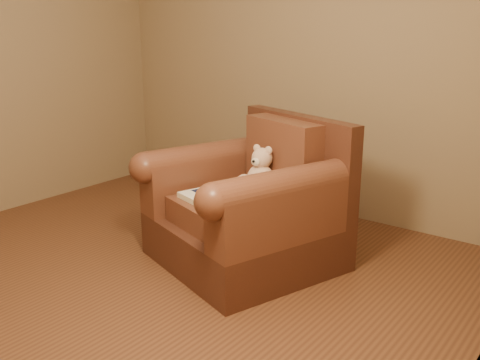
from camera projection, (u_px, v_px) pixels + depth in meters
The scene contains 6 objects.
floor at pixel (134, 282), 3.48m from camera, with size 4.00×4.00×0.00m, color brown.
room at pixel (117, 6), 3.00m from camera, with size 4.02×4.02×2.71m.
armchair at pixel (251, 208), 3.71m from camera, with size 1.39×1.35×1.00m.
teddy_bear at pixel (259, 175), 3.72m from camera, with size 0.25×0.28×0.34m.
guidebook at pixel (214, 199), 3.54m from camera, with size 0.55×0.42×0.04m.
side_table at pixel (286, 216), 3.85m from camera, with size 0.39×0.39×0.54m.
Camera 1 is at (2.46, -2.09, 1.61)m, focal length 40.00 mm.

